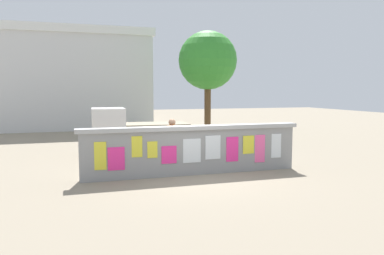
# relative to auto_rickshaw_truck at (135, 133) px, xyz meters

# --- Properties ---
(ground) EXTENTS (60.00, 60.00, 0.00)m
(ground) POSITION_rel_auto_rickshaw_truck_xyz_m (1.13, 4.28, -0.90)
(ground) COLOR gray
(poster_wall) EXTENTS (6.78, 0.42, 1.46)m
(poster_wall) POSITION_rel_auto_rickshaw_truck_xyz_m (1.14, -3.72, -0.14)
(poster_wall) COLOR gray
(poster_wall) RESTS_ON ground
(auto_rickshaw_truck) EXTENTS (3.68, 1.69, 1.85)m
(auto_rickshaw_truck) POSITION_rel_auto_rickshaw_truck_xyz_m (0.00, 0.00, 0.00)
(auto_rickshaw_truck) COLOR black
(auto_rickshaw_truck) RESTS_ON ground
(motorcycle) EXTENTS (1.90, 0.56, 0.87)m
(motorcycle) POSITION_rel_auto_rickshaw_truck_xyz_m (3.09, -1.84, -0.44)
(motorcycle) COLOR black
(motorcycle) RESTS_ON ground
(bicycle_near) EXTENTS (1.70, 0.44, 0.95)m
(bicycle_near) POSITION_rel_auto_rickshaw_truck_xyz_m (3.67, 0.29, -0.54)
(bicycle_near) COLOR black
(bicycle_near) RESTS_ON ground
(person_walking) EXTENTS (0.48, 0.48, 1.62)m
(person_walking) POSITION_rel_auto_rickshaw_truck_xyz_m (0.70, -2.87, 0.09)
(person_walking) COLOR #3F994C
(person_walking) RESTS_ON ground
(tree_roadside) EXTENTS (3.37, 3.37, 5.91)m
(tree_roadside) POSITION_rel_auto_rickshaw_truck_xyz_m (5.32, 6.58, 3.30)
(tree_roadside) COLOR brown
(tree_roadside) RESTS_ON ground
(building_background) EXTENTS (10.15, 6.15, 6.45)m
(building_background) POSITION_rel_auto_rickshaw_truck_xyz_m (-2.10, 12.89, 2.35)
(building_background) COLOR silver
(building_background) RESTS_ON ground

